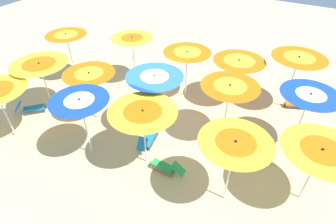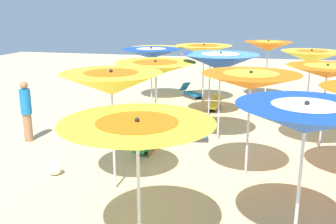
# 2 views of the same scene
# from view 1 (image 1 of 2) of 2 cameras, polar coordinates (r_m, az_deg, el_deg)

# --- Properties ---
(ground) EXTENTS (40.38, 40.38, 0.04)m
(ground) POSITION_cam_1_polar(r_m,az_deg,el_deg) (11.35, -0.91, -2.58)
(ground) COLOR beige
(beach_umbrella_0) EXTENTS (2.17, 2.17, 2.49)m
(beach_umbrella_0) POSITION_cam_1_polar(r_m,az_deg,el_deg) (12.28, 25.59, 9.50)
(beach_umbrella_0) COLOR silver
(beach_umbrella_0) RESTS_ON ground
(beach_umbrella_1) EXTENTS (2.19, 2.19, 2.15)m
(beach_umbrella_1) POSITION_cam_1_polar(r_m,az_deg,el_deg) (11.97, 14.61, 9.76)
(beach_umbrella_1) COLOR silver
(beach_umbrella_1) RESTS_ON ground
(beach_umbrella_2) EXTENTS (2.07, 2.07, 2.30)m
(beach_umbrella_2) POSITION_cam_1_polar(r_m,az_deg,el_deg) (11.99, 4.01, 11.80)
(beach_umbrella_2) COLOR silver
(beach_umbrella_2) RESTS_ON ground
(beach_umbrella_3) EXTENTS (1.95, 1.95, 2.39)m
(beach_umbrella_3) POSITION_cam_1_polar(r_m,az_deg,el_deg) (13.22, -7.52, 14.47)
(beach_umbrella_3) COLOR silver
(beach_umbrella_3) RESTS_ON ground
(beach_umbrella_4) EXTENTS (1.92, 1.92, 2.45)m
(beach_umbrella_4) POSITION_cam_1_polar(r_m,az_deg,el_deg) (14.12, -20.48, 14.32)
(beach_umbrella_4) COLOR silver
(beach_umbrella_4) RESTS_ON ground
(beach_umbrella_5) EXTENTS (1.98, 1.98, 2.40)m
(beach_umbrella_5) POSITION_cam_1_polar(r_m,az_deg,el_deg) (10.19, 27.49, 2.38)
(beach_umbrella_5) COLOR silver
(beach_umbrella_5) RESTS_ON ground
(beach_umbrella_6) EXTENTS (2.04, 2.04, 2.43)m
(beach_umbrella_6) POSITION_cam_1_polar(r_m,az_deg,el_deg) (9.65, 12.80, 4.59)
(beach_umbrella_6) COLOR silver
(beach_umbrella_6) RESTS_ON ground
(beach_umbrella_7) EXTENTS (2.07, 2.07, 2.54)m
(beach_umbrella_7) POSITION_cam_1_polar(r_m,az_deg,el_deg) (9.77, -2.80, 6.41)
(beach_umbrella_7) COLOR silver
(beach_umbrella_7) RESTS_ON ground
(beach_umbrella_8) EXTENTS (1.99, 1.99, 2.24)m
(beach_umbrella_8) POSITION_cam_1_polar(r_m,az_deg,el_deg) (10.93, -16.14, 7.09)
(beach_umbrella_8) COLOR silver
(beach_umbrella_8) RESTS_ON ground
(beach_umbrella_9) EXTENTS (2.23, 2.23, 2.35)m
(beach_umbrella_9) POSITION_cam_1_polar(r_m,az_deg,el_deg) (12.06, -25.26, 8.50)
(beach_umbrella_9) COLOR silver
(beach_umbrella_9) RESTS_ON ground
(beach_umbrella_10) EXTENTS (2.20, 2.20, 2.18)m
(beach_umbrella_10) POSITION_cam_1_polar(r_m,az_deg,el_deg) (8.53, 29.30, -7.90)
(beach_umbrella_10) COLOR silver
(beach_umbrella_10) RESTS_ON ground
(beach_umbrella_11) EXTENTS (1.99, 1.99, 2.51)m
(beach_umbrella_11) POSITION_cam_1_polar(r_m,az_deg,el_deg) (7.42, 13.80, -7.27)
(beach_umbrella_11) COLOR silver
(beach_umbrella_11) RESTS_ON ground
(beach_umbrella_12) EXTENTS (2.17, 2.17, 2.34)m
(beach_umbrella_12) POSITION_cam_1_polar(r_m,az_deg,el_deg) (8.46, -5.26, -0.73)
(beach_umbrella_12) COLOR silver
(beach_umbrella_12) RESTS_ON ground
(beach_umbrella_13) EXTENTS (1.90, 1.90, 2.50)m
(beach_umbrella_13) POSITION_cam_1_polar(r_m,az_deg,el_deg) (9.04, -17.95, 1.62)
(beach_umbrella_13) COLOR silver
(beach_umbrella_13) RESTS_ON ground
(lounger_0) EXTENTS (1.35, 0.78, 0.54)m
(lounger_0) POSITION_cam_1_polar(r_m,az_deg,el_deg) (13.44, 25.74, 1.51)
(lounger_0) COLOR #333338
(lounger_0) RESTS_ON ground
(lounger_1) EXTENTS (1.22, 0.40, 0.53)m
(lounger_1) POSITION_cam_1_polar(r_m,az_deg,el_deg) (12.55, -17.44, 1.17)
(lounger_1) COLOR #333338
(lounger_1) RESTS_ON ground
(lounger_2) EXTENTS (1.08, 1.10, 0.60)m
(lounger_2) POSITION_cam_1_polar(r_m,az_deg,el_deg) (13.25, -26.72, 0.69)
(lounger_2) COLOR #333338
(lounger_2) RESTS_ON ground
(lounger_3) EXTENTS (0.59, 1.34, 0.67)m
(lounger_3) POSITION_cam_1_polar(r_m,az_deg,el_deg) (10.39, -4.18, -5.70)
(lounger_3) COLOR #333338
(lounger_3) RESTS_ON ground
(lounger_4) EXTENTS (1.23, 0.34, 0.56)m
(lounger_4) POSITION_cam_1_polar(r_m,az_deg,el_deg) (9.44, -0.55, -11.45)
(lounger_4) COLOR olive
(lounger_4) RESTS_ON ground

